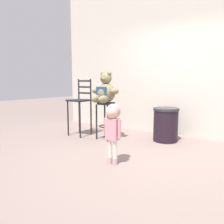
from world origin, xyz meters
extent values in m
plane|color=gray|center=(0.00, 0.00, 0.00)|extent=(24.00, 24.00, 0.00)
cube|color=beige|center=(0.00, 1.88, 2.00)|extent=(6.43, 0.30, 4.00)
cylinder|color=black|center=(-1.18, 0.64, 0.74)|extent=(0.37, 0.37, 0.04)
cylinder|color=black|center=(-1.31, 0.50, 0.36)|extent=(0.03, 0.03, 0.72)
cylinder|color=black|center=(-1.04, 0.50, 0.36)|extent=(0.03, 0.03, 0.72)
cylinder|color=black|center=(-1.31, 0.78, 0.36)|extent=(0.03, 0.03, 0.72)
cylinder|color=black|center=(-1.04, 0.78, 0.36)|extent=(0.03, 0.03, 0.72)
torus|color=black|center=(-1.18, 0.64, 0.26)|extent=(0.30, 0.30, 0.02)
sphere|color=#7B714F|center=(-1.18, 0.64, 0.95)|extent=(0.38, 0.38, 0.38)
cube|color=navy|center=(-1.18, 0.48, 0.96)|extent=(0.24, 0.03, 0.23)
sphere|color=#7B714F|center=(-1.18, 0.64, 1.24)|extent=(0.23, 0.23, 0.23)
ellipsoid|color=olive|center=(-1.18, 0.54, 1.22)|extent=(0.10, 0.07, 0.07)
sphere|color=black|center=(-1.18, 0.51, 1.23)|extent=(0.03, 0.03, 0.03)
sphere|color=#7B714F|center=(-1.26, 0.64, 1.33)|extent=(0.09, 0.09, 0.09)
sphere|color=#7B714F|center=(-1.09, 0.64, 1.33)|extent=(0.09, 0.09, 0.09)
ellipsoid|color=#7B714F|center=(-1.41, 0.61, 0.99)|extent=(0.13, 0.21, 0.12)
ellipsoid|color=#7B714F|center=(-0.94, 0.61, 0.99)|extent=(0.13, 0.21, 0.12)
ellipsoid|color=#7B714F|center=(-1.26, 0.46, 0.83)|extent=(0.13, 0.32, 0.15)
ellipsoid|color=#7B714F|center=(-1.09, 0.46, 0.83)|extent=(0.13, 0.32, 0.15)
cylinder|color=#C29A9F|center=(-0.30, -0.45, 0.05)|extent=(0.07, 0.07, 0.10)
cylinder|color=silver|center=(-0.30, -0.45, 0.23)|extent=(0.05, 0.05, 0.26)
cylinder|color=#C29A9F|center=(-0.22, -0.45, 0.05)|extent=(0.07, 0.07, 0.10)
cylinder|color=silver|center=(-0.22, -0.45, 0.23)|extent=(0.05, 0.05, 0.26)
cube|color=pink|center=(-0.26, -0.45, 0.51)|extent=(0.18, 0.10, 0.31)
cylinder|color=pink|center=(-0.38, -0.45, 0.53)|extent=(0.04, 0.04, 0.26)
cylinder|color=pink|center=(-0.15, -0.45, 0.53)|extent=(0.04, 0.04, 0.26)
sphere|color=#D8B293|center=(-0.26, -0.45, 0.75)|extent=(0.19, 0.19, 0.19)
sphere|color=#D18B91|center=(-0.26, -0.43, 0.76)|extent=(0.20, 0.20, 0.20)
cylinder|color=black|center=(-0.11, 1.18, 0.31)|extent=(0.48, 0.48, 0.61)
cylinder|color=#2D2D33|center=(-0.11, 1.18, 0.64)|extent=(0.50, 0.50, 0.05)
cube|color=black|center=(-1.84, 0.56, 0.77)|extent=(0.42, 0.42, 0.03)
cylinder|color=black|center=(-2.02, 0.38, 0.38)|extent=(0.03, 0.03, 0.75)
cylinder|color=black|center=(-1.66, 0.38, 0.38)|extent=(0.03, 0.03, 0.75)
cylinder|color=black|center=(-2.02, 0.74, 0.38)|extent=(0.03, 0.03, 0.75)
cylinder|color=black|center=(-1.66, 0.74, 0.38)|extent=(0.03, 0.03, 0.75)
cylinder|color=black|center=(-2.02, 0.74, 1.01)|extent=(0.03, 0.03, 0.44)
cylinder|color=black|center=(-1.66, 0.74, 1.01)|extent=(0.03, 0.03, 0.44)
cube|color=black|center=(-1.84, 0.74, 0.92)|extent=(0.35, 0.02, 0.04)
cube|color=black|center=(-1.84, 0.74, 1.05)|extent=(0.35, 0.02, 0.04)
cube|color=black|center=(-1.84, 0.74, 1.19)|extent=(0.35, 0.02, 0.04)
camera|label=1|loc=(1.45, -2.91, 1.15)|focal=35.14mm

